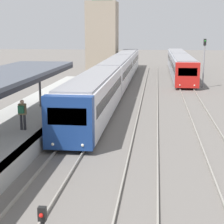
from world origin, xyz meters
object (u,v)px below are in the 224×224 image
train_near (116,72)px  person_on_platform (22,112)px  signal_mast_far (204,58)px  train_far (180,63)px

train_near → person_on_platform: bearing=-97.4°
signal_mast_far → train_near: bearing=-174.3°
person_on_platform → train_near: bearing=82.6°
person_on_platform → train_far: train_far is taller
train_near → train_far: 15.28m
person_on_platform → train_far: 36.33m
train_far → person_on_platform: bearing=-106.6°
train_near → signal_mast_far: bearing=5.7°
person_on_platform → train_near: 21.73m
person_on_platform → train_near: size_ratio=0.04×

